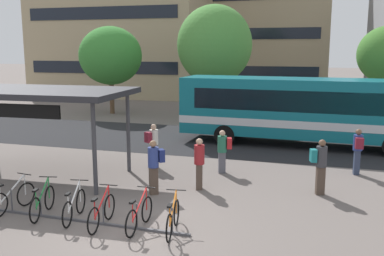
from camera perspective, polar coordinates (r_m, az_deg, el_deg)
ground at (r=11.71m, az=-8.66°, el=-12.97°), size 200.00×200.00×0.00m
bus_lane_asphalt at (r=22.16m, az=3.84°, el=-1.66°), size 80.00×7.20×0.01m
city_bus at (r=21.37m, az=14.99°, el=2.38°), size 12.13×3.13×3.20m
bike_rack at (r=12.30m, az=-13.44°, el=-11.50°), size 5.80×0.20×0.70m
parked_bicycle_white_0 at (r=13.66m, az=-22.32°, el=-8.48°), size 0.52×1.71×0.99m
parked_bicycle_green_1 at (r=13.02m, az=-18.87°, el=-9.17°), size 0.57×1.69×0.99m
parked_bicycle_white_2 at (r=12.47m, az=-15.07°, el=-9.84°), size 0.53×1.70×0.99m
parked_bicycle_red_3 at (r=11.88m, az=-11.66°, el=-10.71°), size 0.52×1.72×0.99m
parked_bicycle_red_4 at (r=11.56m, az=-6.86°, el=-11.18°), size 0.52×1.72×0.99m
parked_bicycle_orange_5 at (r=11.26m, az=-2.50°, el=-11.71°), size 0.52×1.71×0.99m
transit_shelter at (r=16.48m, az=-19.80°, el=4.14°), size 6.76×3.85×3.18m
commuter_grey_pack_0 at (r=14.43m, az=0.97°, el=-4.17°), size 0.41×0.57×1.72m
commuter_red_pack_1 at (r=16.33m, az=4.07°, el=-2.68°), size 0.59×0.44×1.63m
commuter_maroon_pack_2 at (r=17.08m, az=-5.09°, el=-1.90°), size 0.55×0.60×1.72m
commuter_maroon_pack_3 at (r=17.16m, az=20.76°, el=-2.51°), size 0.37×0.55×1.71m
commuter_navy_pack_4 at (r=13.97m, az=-4.92°, el=-4.60°), size 0.60×0.56×1.76m
commuter_teal_pack_5 at (r=14.46m, az=16.33°, el=-4.39°), size 0.58×0.44×1.79m
street_tree_1 at (r=31.54m, az=-10.55°, el=9.23°), size 4.38×4.38×6.11m
street_tree_3 at (r=29.49m, az=2.95°, el=10.75°), size 4.95×4.95×7.43m
building_left_wing at (r=47.18m, az=-7.76°, el=13.41°), size 16.42×13.94×14.36m
building_centre_block at (r=50.31m, az=9.18°, el=13.56°), size 14.25×10.65×15.04m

